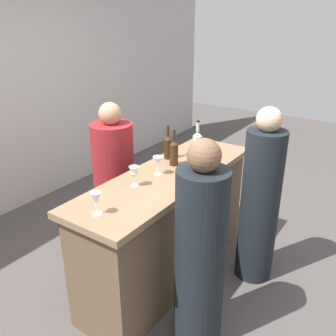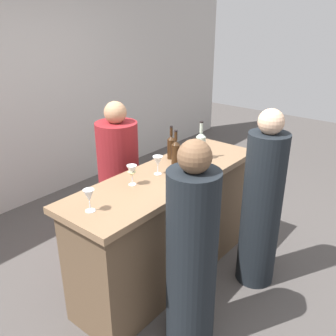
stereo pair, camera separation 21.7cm
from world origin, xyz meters
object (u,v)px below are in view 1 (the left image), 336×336
at_px(wine_bottle_second_left_amber_brown, 168,146).
at_px(wine_bottle_center_clear_pale, 197,144).
at_px(wine_glass_near_left, 195,152).
at_px(person_server_behind, 115,185).
at_px(person_left_guest, 200,255).
at_px(wine_glass_near_center, 96,199).
at_px(wine_glass_far_left, 134,173).
at_px(wine_glass_near_right, 158,162).
at_px(person_center_guest, 260,203).
at_px(wine_bottle_leftmost_amber_brown, 174,152).

xyz_separation_m(wine_bottle_second_left_amber_brown, wine_bottle_center_clear_pale, (0.15, -0.20, 0.02)).
distance_m(wine_bottle_center_clear_pale, wine_glass_near_left, 0.12).
height_order(wine_bottle_center_clear_pale, person_server_behind, person_server_behind).
relative_size(wine_bottle_second_left_amber_brown, person_left_guest, 0.20).
bearing_deg(wine_glass_near_center, wine_glass_near_left, -3.81).
height_order(wine_glass_far_left, person_left_guest, person_left_guest).
distance_m(wine_glass_near_right, person_server_behind, 0.75).
height_order(wine_glass_near_left, person_center_guest, person_center_guest).
xyz_separation_m(wine_glass_far_left, person_left_guest, (-0.11, -0.63, -0.38)).
relative_size(wine_glass_near_left, person_left_guest, 0.10).
distance_m(wine_bottle_center_clear_pale, wine_glass_near_right, 0.49).
distance_m(wine_bottle_leftmost_amber_brown, person_left_guest, 0.95).
relative_size(wine_glass_near_right, person_server_behind, 0.10).
bearing_deg(wine_glass_far_left, wine_glass_near_center, -171.80).
height_order(wine_bottle_leftmost_amber_brown, wine_bottle_second_left_amber_brown, wine_bottle_leftmost_amber_brown).
height_order(wine_glass_near_center, person_server_behind, person_server_behind).
bearing_deg(wine_bottle_second_left_amber_brown, wine_glass_near_left, -81.10).
height_order(person_left_guest, person_server_behind, person_left_guest).
bearing_deg(wine_glass_far_left, person_center_guest, -42.59).
bearing_deg(person_server_behind, wine_bottle_second_left_amber_brown, 18.68).
xyz_separation_m(wine_glass_near_center, wine_glass_far_left, (0.45, 0.06, -0.00)).
height_order(wine_bottle_leftmost_amber_brown, person_center_guest, person_center_guest).
bearing_deg(person_center_guest, wine_bottle_leftmost_amber_brown, 21.14).
bearing_deg(wine_bottle_center_clear_pale, wine_glass_near_center, 178.69).
bearing_deg(wine_bottle_leftmost_amber_brown, wine_glass_far_left, 178.45).
distance_m(person_center_guest, person_server_behind, 1.33).
distance_m(wine_bottle_leftmost_amber_brown, wine_glass_near_left, 0.18).
xyz_separation_m(wine_glass_near_right, wine_glass_far_left, (-0.26, 0.02, -0.00)).
distance_m(wine_bottle_leftmost_amber_brown, person_server_behind, 0.75).
xyz_separation_m(wine_bottle_center_clear_pale, person_left_guest, (-0.86, -0.53, -0.41)).
relative_size(wine_bottle_leftmost_amber_brown, person_left_guest, 0.20).
bearing_deg(wine_bottle_leftmost_amber_brown, wine_bottle_center_clear_pale, -17.71).
relative_size(wine_bottle_leftmost_amber_brown, wine_glass_near_left, 2.06).
bearing_deg(person_left_guest, wine_glass_far_left, -25.93).
relative_size(wine_glass_near_right, person_left_guest, 0.10).
bearing_deg(wine_glass_near_left, wine_glass_near_center, 176.19).
xyz_separation_m(wine_bottle_second_left_amber_brown, wine_glass_near_left, (0.04, -0.25, -0.01)).
height_order(wine_glass_near_right, person_server_behind, person_server_behind).
height_order(wine_bottle_center_clear_pale, wine_glass_near_left, wine_bottle_center_clear_pale).
height_order(wine_bottle_leftmost_amber_brown, wine_glass_far_left, wine_bottle_leftmost_amber_brown).
bearing_deg(wine_bottle_second_left_amber_brown, wine_glass_near_right, -158.46).
height_order(wine_bottle_second_left_amber_brown, wine_bottle_center_clear_pale, wine_bottle_center_clear_pale).
height_order(wine_bottle_center_clear_pale, person_center_guest, person_center_guest).
distance_m(wine_bottle_leftmost_amber_brown, wine_glass_far_left, 0.50).
relative_size(wine_bottle_second_left_amber_brown, person_server_behind, 0.20).
bearing_deg(wine_glass_far_left, person_left_guest, -100.18).
relative_size(wine_bottle_leftmost_amber_brown, wine_bottle_center_clear_pale, 0.90).
bearing_deg(wine_bottle_leftmost_amber_brown, wine_bottle_second_left_amber_brown, 52.16).
height_order(wine_bottle_second_left_amber_brown, person_center_guest, person_center_guest).
relative_size(wine_bottle_second_left_amber_brown, wine_glass_near_left, 1.99).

